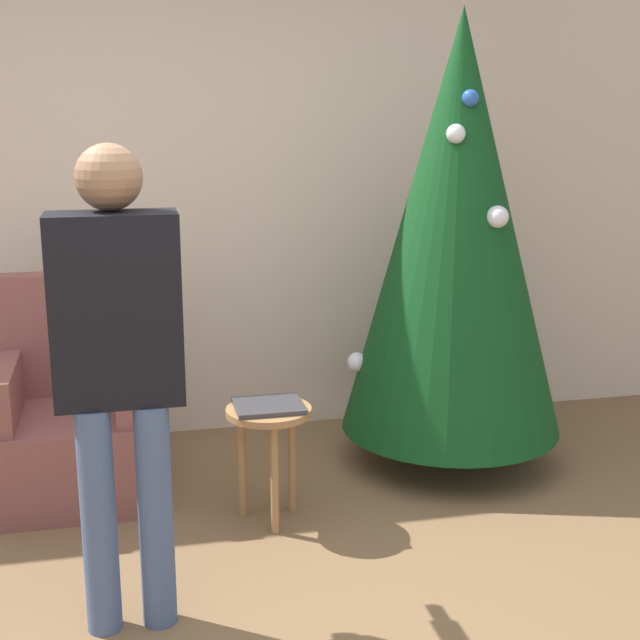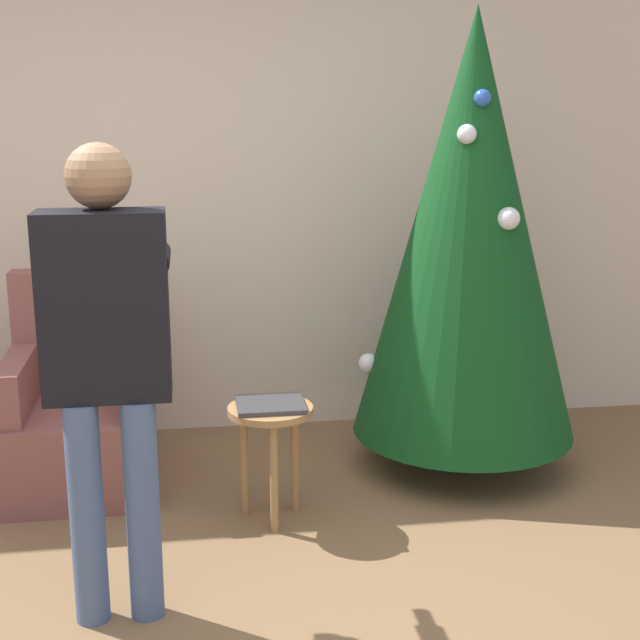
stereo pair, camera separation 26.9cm
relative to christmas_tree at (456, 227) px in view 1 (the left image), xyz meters
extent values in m
cube|color=beige|center=(-1.35, 0.77, 0.14)|extent=(8.00, 0.06, 2.70)
cylinder|color=brown|center=(0.00, 0.00, -1.12)|extent=(0.10, 0.10, 0.19)
cone|color=#0F4219|center=(0.00, 0.00, 0.00)|extent=(1.10, 1.10, 2.04)
sphere|color=white|center=(-0.08, -0.15, 0.45)|extent=(0.09, 0.09, 0.09)
sphere|color=white|center=(0.10, -0.25, 0.08)|extent=(0.10, 0.10, 0.10)
sphere|color=red|center=(0.26, 0.19, -0.12)|extent=(0.09, 0.09, 0.09)
sphere|color=#2856B2|center=(0.00, -0.12, 0.61)|extent=(0.08, 0.08, 0.08)
sphere|color=#2856B2|center=(0.12, 0.10, 0.51)|extent=(0.11, 0.11, 0.11)
sphere|color=white|center=(-0.46, 0.11, -0.68)|extent=(0.10, 0.10, 0.10)
cube|color=brown|center=(-1.86, 0.02, -1.01)|extent=(0.67, 0.73, 0.41)
cube|color=brown|center=(-1.86, 0.32, -0.50)|extent=(0.67, 0.14, 0.60)
cube|color=brown|center=(-2.14, 0.02, -0.68)|extent=(0.12, 0.66, 0.25)
cube|color=brown|center=(-1.59, 0.02, -0.68)|extent=(0.12, 0.66, 0.25)
cylinder|color=#475B84|center=(-1.71, -1.16, -0.80)|extent=(0.12, 0.12, 0.81)
cylinder|color=#475B84|center=(-1.52, -1.16, -0.80)|extent=(0.12, 0.12, 0.81)
cube|color=black|center=(-1.62, -1.10, -0.08)|extent=(0.42, 0.20, 0.64)
sphere|color=#936B4C|center=(-1.62, -1.06, 0.35)|extent=(0.22, 0.22, 0.22)
cylinder|color=black|center=(-1.80, -0.91, 0.05)|extent=(0.08, 0.30, 0.08)
cylinder|color=black|center=(-1.44, -0.91, 0.05)|extent=(0.08, 0.30, 0.08)
cube|color=white|center=(-1.44, -0.72, 0.05)|extent=(0.04, 0.14, 0.04)
cylinder|color=#A37547|center=(-1.01, -0.46, -0.70)|extent=(0.37, 0.37, 0.03)
cylinder|color=#A37547|center=(-1.01, -0.59, -0.96)|extent=(0.04, 0.04, 0.49)
cylinder|color=#A37547|center=(-0.90, -0.39, -0.96)|extent=(0.04, 0.04, 0.49)
cylinder|color=#A37547|center=(-1.12, -0.39, -0.96)|extent=(0.04, 0.04, 0.49)
cube|color=#38383D|center=(-1.01, -0.46, -0.68)|extent=(0.29, 0.25, 0.02)
camera|label=1|loc=(-1.60, -4.04, 0.58)|focal=50.00mm
camera|label=2|loc=(-1.33, -4.09, 0.58)|focal=50.00mm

